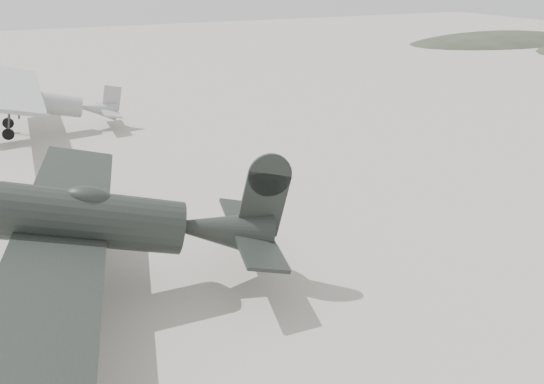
# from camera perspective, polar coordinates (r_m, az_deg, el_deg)

# --- Properties ---
(ground) EXTENTS (160.00, 160.00, 0.00)m
(ground) POSITION_cam_1_polar(r_m,az_deg,el_deg) (15.98, 2.15, -10.64)
(ground) COLOR gray
(ground) RESTS_ON ground
(hill_northeast) EXTENTS (32.00, 16.00, 5.20)m
(hill_northeast) POSITION_cam_1_polar(r_m,az_deg,el_deg) (76.87, 23.21, 14.68)
(hill_northeast) COLOR #2D3426
(hill_northeast) RESTS_ON ground
(lowwing_monoplane) EXTENTS (9.68, 13.45, 4.32)m
(lowwing_monoplane) POSITION_cam_1_polar(r_m,az_deg,el_deg) (15.51, -16.92, -3.10)
(lowwing_monoplane) COLOR black
(lowwing_monoplane) RESTS_ON ground
(highwing_monoplane) EXTENTS (8.64, 12.07, 3.46)m
(highwing_monoplane) POSITION_cam_1_polar(r_m,az_deg,el_deg) (32.82, -24.26, 9.29)
(highwing_monoplane) COLOR gray
(highwing_monoplane) RESTS_ON ground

